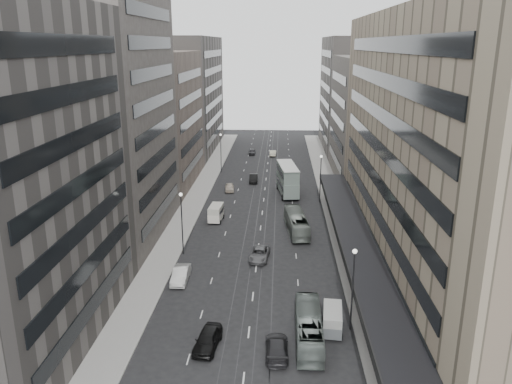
% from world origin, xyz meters
% --- Properties ---
extents(ground, '(220.00, 220.00, 0.00)m').
position_xyz_m(ground, '(0.00, 0.00, 0.00)').
color(ground, black).
rests_on(ground, ground).
extents(sidewalk_right, '(4.00, 125.00, 0.15)m').
position_xyz_m(sidewalk_right, '(12.00, 37.50, 0.07)').
color(sidewalk_right, gray).
rests_on(sidewalk_right, ground).
extents(sidewalk_left, '(4.00, 125.00, 0.15)m').
position_xyz_m(sidewalk_left, '(-12.00, 37.50, 0.07)').
color(sidewalk_left, gray).
rests_on(sidewalk_left, ground).
extents(department_store, '(19.20, 60.00, 30.00)m').
position_xyz_m(department_store, '(21.45, 8.00, 14.95)').
color(department_store, gray).
rests_on(department_store, ground).
extents(building_right_mid, '(15.00, 28.00, 24.00)m').
position_xyz_m(building_right_mid, '(21.50, 52.00, 12.00)').
color(building_right_mid, '#48433E').
rests_on(building_right_mid, ground).
extents(building_right_far, '(15.00, 32.00, 28.00)m').
position_xyz_m(building_right_far, '(21.50, 82.00, 14.00)').
color(building_right_far, slate).
rests_on(building_right_far, ground).
extents(building_left_b, '(15.00, 26.00, 34.00)m').
position_xyz_m(building_left_b, '(-21.50, 19.00, 17.00)').
color(building_left_b, '#48433E').
rests_on(building_left_b, ground).
extents(building_left_c, '(15.00, 28.00, 25.00)m').
position_xyz_m(building_left_c, '(-21.50, 46.00, 12.50)').
color(building_left_c, '#6F6056').
rests_on(building_left_c, ground).
extents(building_left_d, '(15.00, 38.00, 28.00)m').
position_xyz_m(building_left_d, '(-21.50, 79.00, 14.00)').
color(building_left_d, slate).
rests_on(building_left_d, ground).
extents(lamp_right_near, '(0.44, 0.44, 8.32)m').
position_xyz_m(lamp_right_near, '(9.70, -5.00, 5.20)').
color(lamp_right_near, '#262628').
rests_on(lamp_right_near, ground).
extents(lamp_right_far, '(0.44, 0.44, 8.32)m').
position_xyz_m(lamp_right_far, '(9.70, 35.00, 5.20)').
color(lamp_right_far, '#262628').
rests_on(lamp_right_far, ground).
extents(lamp_left_near, '(0.44, 0.44, 8.32)m').
position_xyz_m(lamp_left_near, '(-9.70, 12.00, 5.20)').
color(lamp_left_near, '#262628').
rests_on(lamp_left_near, ground).
extents(lamp_left_far, '(0.44, 0.44, 8.32)m').
position_xyz_m(lamp_left_far, '(-9.70, 55.00, 5.20)').
color(lamp_left_far, '#262628').
rests_on(lamp_left_far, ground).
extents(bus_near, '(2.41, 9.87, 2.74)m').
position_xyz_m(bus_near, '(5.59, -7.13, 1.37)').
color(bus_near, slate).
rests_on(bus_near, ground).
extents(bus_far, '(3.58, 10.73, 2.93)m').
position_xyz_m(bus_far, '(5.26, 20.57, 1.47)').
color(bus_far, gray).
rests_on(bus_far, ground).
extents(double_decker, '(4.18, 10.28, 5.47)m').
position_xyz_m(double_decker, '(4.17, 39.46, 2.95)').
color(double_decker, slate).
rests_on(double_decker, ground).
extents(vw_microbus, '(2.24, 4.34, 2.26)m').
position_xyz_m(vw_microbus, '(7.92, -5.32, 1.26)').
color(vw_microbus, slate).
rests_on(vw_microbus, ground).
extents(panel_van, '(2.22, 4.14, 2.53)m').
position_xyz_m(panel_van, '(-6.99, 24.68, 1.40)').
color(panel_van, silver).
rests_on(panel_van, ground).
extents(sedan_0, '(2.54, 5.06, 1.65)m').
position_xyz_m(sedan_0, '(-3.55, -8.63, 0.83)').
color(sedan_0, black).
rests_on(sedan_0, ground).
extents(sedan_1, '(1.80, 4.92, 1.61)m').
position_xyz_m(sedan_1, '(-8.50, 4.26, 0.81)').
color(sedan_1, silver).
rests_on(sedan_1, ground).
extents(sedan_2, '(2.77, 5.16, 1.38)m').
position_xyz_m(sedan_2, '(0.31, 10.86, 0.69)').
color(sedan_2, '#5A5A5C').
rests_on(sedan_2, ground).
extents(sedan_3, '(2.17, 5.10, 1.47)m').
position_xyz_m(sedan_3, '(2.68, -9.43, 0.73)').
color(sedan_3, black).
rests_on(sedan_3, ground).
extents(sedan_4, '(2.03, 4.20, 1.38)m').
position_xyz_m(sedan_4, '(-6.54, 41.12, 0.69)').
color(sedan_4, '#BBAC9B').
rests_on(sedan_4, ground).
extents(sedan_5, '(1.72, 4.62, 1.51)m').
position_xyz_m(sedan_5, '(-2.42, 47.70, 0.75)').
color(sedan_5, black).
rests_on(sedan_5, ground).
extents(sedan_6, '(3.42, 6.30, 1.68)m').
position_xyz_m(sedan_6, '(4.65, 51.61, 0.84)').
color(sedan_6, silver).
rests_on(sedan_6, ground).
extents(sedan_7, '(2.28, 4.71, 1.32)m').
position_xyz_m(sedan_7, '(3.54, 55.87, 0.66)').
color(sedan_7, '#5E5E61').
rests_on(sedan_7, ground).
extents(sedan_8, '(1.62, 4.00, 1.36)m').
position_xyz_m(sedan_8, '(-4.17, 73.24, 0.68)').
color(sedan_8, '#2A292C').
rests_on(sedan_8, ground).
extents(sedan_9, '(1.61, 4.25, 1.39)m').
position_xyz_m(sedan_9, '(1.05, 71.98, 0.69)').
color(sedan_9, beige).
rests_on(sedan_9, ground).
extents(pedestrian, '(0.69, 0.57, 1.64)m').
position_xyz_m(pedestrian, '(13.11, -14.02, 0.97)').
color(pedestrian, black).
rests_on(pedestrian, sidewalk_right).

